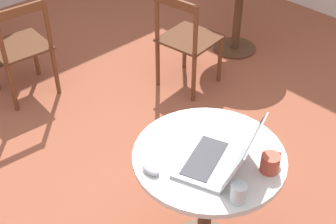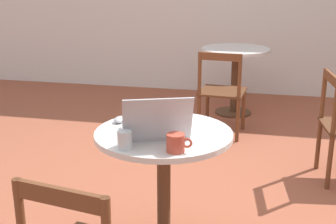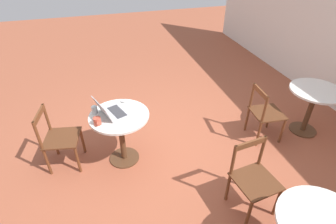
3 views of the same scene
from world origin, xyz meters
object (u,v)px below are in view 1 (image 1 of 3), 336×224
Objects in this scene: chair_far_front at (21,48)px; mouse at (151,169)px; cafe_table_near at (207,179)px; laptop at (220,158)px; drinking_glass at (238,193)px; mug at (270,163)px; chair_mid_left at (187,41)px.

chair_far_front is 8.47× the size of mouse.
mouse reaches higher than cafe_table_near.
laptop is 4.80× the size of drinking_glass.
mug is (0.12, -0.27, 0.22)m from cafe_table_near.
drinking_glass is (-0.13, -0.28, 0.22)m from cafe_table_near.
chair_far_front is (-1.04, 0.82, 0.00)m from chair_mid_left.
drinking_glass reaches higher than cafe_table_near.
mug is 1.37× the size of drinking_glass.
chair_far_front is (0.10, 2.08, -0.14)m from cafe_table_near.
mug reaches higher than mouse.
mouse is at bearing -101.14° from chair_far_front.
chair_mid_left is 9.13× the size of drinking_glass.
cafe_table_near is at bearing 65.17° from drinking_glass.
laptop is (-0.03, -0.08, 0.22)m from cafe_table_near.
mouse is (-1.43, -1.15, 0.33)m from chair_mid_left.
chair_far_front is 2.38m from mug.
chair_mid_left reaches higher than drinking_glass.
mug reaches higher than cafe_table_near.
cafe_table_near is 0.37m from mug.
cafe_table_near is 0.24m from laptop.
mouse is 0.42m from drinking_glass.
chair_far_front is at bearing 90.44° from mug.
mouse is 0.55m from mug.
chair_far_front is 6.65× the size of mug.
mouse is at bearing 111.49° from drinking_glass.
chair_mid_left is 1.87m from mug.
mouse is 1.08× the size of drinking_glass.
drinking_glass is (-0.23, -2.36, 0.36)m from chair_far_front.
laptop is (-0.13, -2.17, 0.36)m from chair_far_front.
drinking_glass is (0.15, -0.39, 0.03)m from mouse.
chair_mid_left reaches higher than cafe_table_near.
chair_mid_left is 1.32m from chair_far_front.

